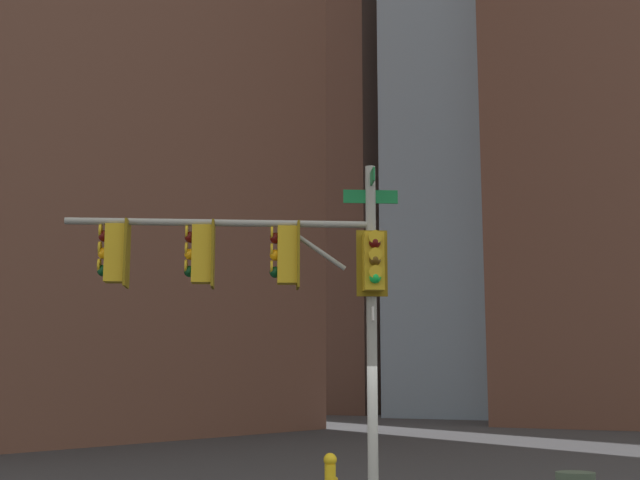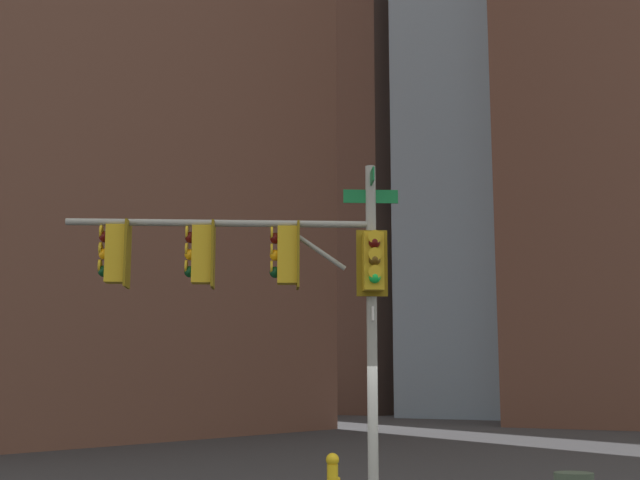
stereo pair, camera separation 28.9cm
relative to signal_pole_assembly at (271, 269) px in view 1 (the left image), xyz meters
The scene contains 3 objects.
signal_pole_assembly is the anchor object (origin of this frame).
fire_hydrant 4.59m from the signal_pole_assembly, 10.10° to the left, with size 0.34×0.26×0.87m.
building_brick_farside 61.42m from the signal_pole_assembly, 30.72° to the left, with size 16.25×14.73×44.67m, color #4C3328.
Camera 1 is at (-12.88, -7.13, 2.19)m, focal length 49.09 mm.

